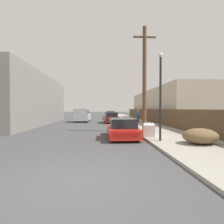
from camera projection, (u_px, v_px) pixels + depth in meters
ground_plane at (78, 180)px, 4.53m from camera, size 220.00×220.00×0.00m
sidewalk_curb at (131, 120)px, 28.29m from camera, size 4.20×63.00×0.12m
discarded_fridge at (149, 130)px, 11.54m from camera, size 1.12×1.92×0.77m
parked_sports_car_red at (122, 129)px, 11.19m from camera, size 1.83×4.12×1.25m
car_parked_mid at (111, 118)px, 23.28m from camera, size 2.01×4.19×1.42m
car_parked_far at (110, 115)px, 33.93m from camera, size 1.75×4.49×1.43m
pickup_truck at (83, 115)px, 25.44m from camera, size 2.05×5.73×1.88m
utility_pole at (144, 78)px, 13.86m from camera, size 1.80×0.31×8.25m
street_lamp at (160, 90)px, 9.46m from camera, size 0.26×0.26×4.78m
brush_pile at (200, 136)px, 8.65m from camera, size 1.72×1.44×0.77m
wooden_fence at (151, 115)px, 23.65m from camera, size 0.08×36.21×1.70m
building_left_block at (18, 100)px, 20.51m from camera, size 7.00×17.16×5.82m
building_right_house at (165, 106)px, 28.69m from camera, size 6.00×22.89×4.80m
pedestrian at (138, 116)px, 22.76m from camera, size 0.34×0.34×1.67m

